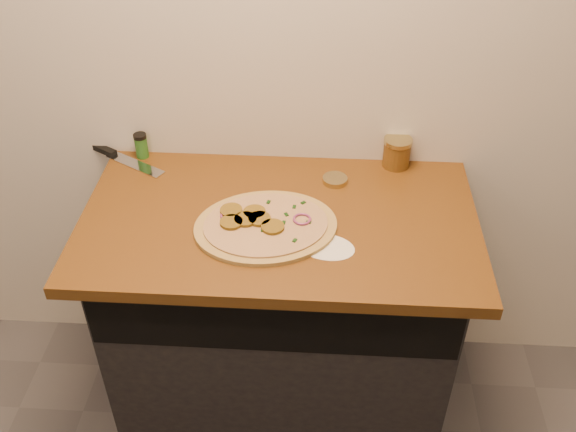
# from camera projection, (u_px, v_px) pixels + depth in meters

# --- Properties ---
(cabinet) EXTENTS (1.10, 0.60, 0.86)m
(cabinet) POSITION_uv_depth(u_px,v_px,m) (281.00, 316.00, 2.25)
(cabinet) COLOR black
(cabinet) RESTS_ON ground
(countertop) EXTENTS (1.20, 0.70, 0.04)m
(countertop) POSITION_uv_depth(u_px,v_px,m) (279.00, 221.00, 1.95)
(countertop) COLOR brown
(countertop) RESTS_ON cabinet
(pizza) EXTENTS (0.50, 0.50, 0.03)m
(pizza) POSITION_uv_depth(u_px,v_px,m) (264.00, 225.00, 1.89)
(pizza) COLOR tan
(pizza) RESTS_ON countertop
(chefs_knife) EXTENTS (0.31, 0.20, 0.02)m
(chefs_knife) POSITION_uv_depth(u_px,v_px,m) (117.00, 156.00, 2.19)
(chefs_knife) COLOR #B7BAC1
(chefs_knife) RESTS_ON countertop
(mason_jar_lid) EXTENTS (0.09, 0.09, 0.02)m
(mason_jar_lid) POSITION_uv_depth(u_px,v_px,m) (335.00, 180.00, 2.07)
(mason_jar_lid) COLOR tan
(mason_jar_lid) RESTS_ON countertop
(salsa_jar) EXTENTS (0.09, 0.09, 0.10)m
(salsa_jar) POSITION_uv_depth(u_px,v_px,m) (397.00, 152.00, 2.12)
(salsa_jar) COLOR maroon
(salsa_jar) RESTS_ON countertop
(spice_shaker) EXTENTS (0.04, 0.04, 0.09)m
(spice_shaker) POSITION_uv_depth(u_px,v_px,m) (141.00, 146.00, 2.17)
(spice_shaker) COLOR #255F1E
(spice_shaker) RESTS_ON countertop
(flour_spill) EXTENTS (0.20, 0.20, 0.00)m
(flour_spill) POSITION_uv_depth(u_px,v_px,m) (326.00, 247.00, 1.82)
(flour_spill) COLOR white
(flour_spill) RESTS_ON countertop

